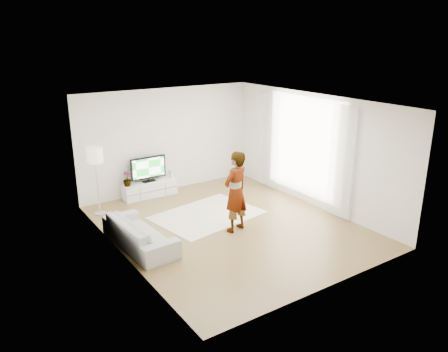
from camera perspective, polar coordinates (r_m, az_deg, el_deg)
floor at (r=9.93m, az=0.71°, el=-6.54°), size 6.00×6.00×0.00m
ceiling at (r=9.13m, az=0.78°, el=9.66°), size 6.00×6.00×0.00m
wall_left at (r=8.35m, az=-13.57°, el=-1.56°), size 0.02×6.00×2.80m
wall_right at (r=10.99m, az=11.58°, el=3.28°), size 0.02×6.00×2.80m
wall_back at (r=11.94m, az=-7.44°, el=4.66°), size 5.00×0.02×2.80m
wall_front at (r=7.30m, az=14.21°, el=-4.48°), size 5.00×0.02×2.80m
window at (r=11.17m, az=10.44°, el=3.85°), size 0.01×2.60×2.50m
curtain_near at (r=10.28m, az=15.09°, el=1.71°), size 0.04×0.70×2.60m
curtain_far at (r=12.08m, az=5.87°, el=4.63°), size 0.04×0.70×2.60m
media_console at (r=11.80m, az=-9.66°, el=-1.67°), size 1.45×0.41×0.41m
television at (r=11.65m, az=-9.86°, el=1.02°), size 0.98×0.19×0.68m
game_console at (r=11.96m, az=-6.98°, el=0.27°), size 0.08×0.16×0.21m
potted_plant at (r=11.46m, az=-12.56°, el=-0.38°), size 0.28×0.28×0.38m
rug at (r=10.50m, az=-2.19°, el=-5.10°), size 2.67×2.11×0.01m
player at (r=9.38m, az=1.53°, el=-2.06°), size 0.74×0.59×1.79m
sofa at (r=9.08m, az=-10.94°, el=-7.31°), size 0.91×2.05×0.58m
floor_lamp at (r=10.54m, az=-16.49°, el=2.26°), size 0.37×0.37×1.65m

